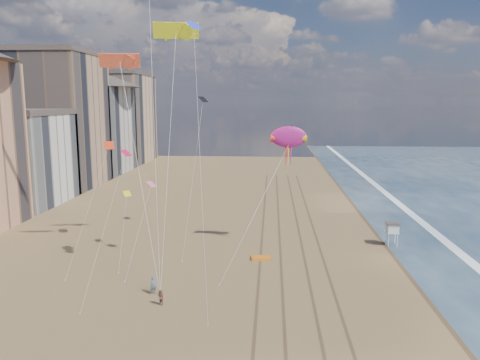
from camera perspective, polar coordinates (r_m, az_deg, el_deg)
name	(u,v)px	position (r m, az deg, el deg)	size (l,w,h in m)	color
wet_sand	(403,231)	(71.58, 19.26, -5.86)	(260.00, 260.00, 0.00)	#42301E
foam	(433,231)	(72.80, 22.47, -5.79)	(260.00, 260.00, 0.00)	white
tracks	(291,250)	(59.49, 6.24, -8.48)	(7.68, 120.00, 0.01)	brown
buildings	(46,126)	(102.97, -22.60, 6.15)	(34.72, 131.35, 29.00)	#C6B284
lifeguard_stand	(392,228)	(63.26, 18.08, -5.61)	(1.67, 1.67, 3.02)	white
grounded_kite	(261,258)	(55.94, 2.58, -9.48)	(2.27, 1.44, 0.26)	orange
show_kite	(289,137)	(56.82, 5.94, 5.21)	(5.80, 6.58, 19.29)	#A61975
kite_flyer_a	(153,285)	(46.86, -10.52, -12.50)	(0.65, 0.43, 1.80)	slate
kite_flyer_b	(161,298)	(44.40, -9.64, -13.97)	(0.72, 0.56, 1.48)	brown
small_kites	(151,130)	(54.60, -10.80, 6.06)	(14.94, 20.54, 18.53)	red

